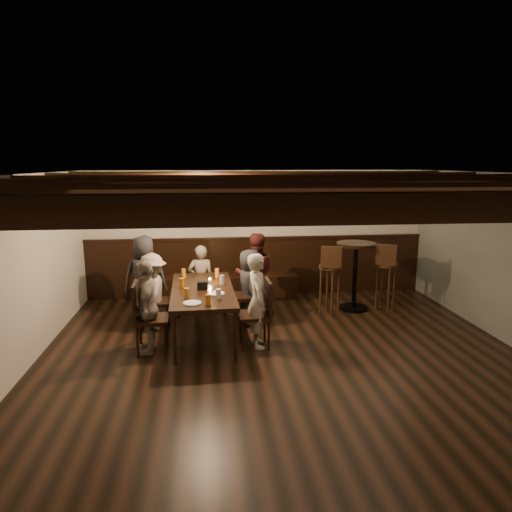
{
  "coord_description": "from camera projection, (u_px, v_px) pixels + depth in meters",
  "views": [
    {
      "loc": [
        -1.0,
        -5.14,
        2.54
      ],
      "look_at": [
        -0.28,
        1.3,
        1.21
      ],
      "focal_mm": 32.0,
      "sensor_mm": 36.0,
      "label": 1
    }
  ],
  "objects": [
    {
      "name": "room",
      "position": [
        250.0,
        253.0,
        7.53
      ],
      "size": [
        7.0,
        7.0,
        7.0
      ],
      "color": "black",
      "rests_on": "ground"
    },
    {
      "name": "dining_table",
      "position": [
        203.0,
        293.0,
        6.64
      ],
      "size": [
        0.95,
        2.0,
        0.74
      ],
      "rotation": [
        0.0,
        0.0,
        0.03
      ],
      "color": "black",
      "rests_on": "floor"
    },
    {
      "name": "chair_left_near",
      "position": [
        156.0,
        311.0,
        7.06
      ],
      "size": [
        0.42,
        0.42,
        0.9
      ],
      "rotation": [
        0.0,
        0.0,
        -1.54
      ],
      "color": "black",
      "rests_on": "floor"
    },
    {
      "name": "chair_left_far",
      "position": [
        151.0,
        331.0,
        6.18
      ],
      "size": [
        0.46,
        0.46,
        0.98
      ],
      "rotation": [
        0.0,
        0.0,
        -1.54
      ],
      "color": "black",
      "rests_on": "floor"
    },
    {
      "name": "chair_right_near",
      "position": [
        248.0,
        306.0,
        7.25
      ],
      "size": [
        0.46,
        0.46,
        0.98
      ],
      "rotation": [
        0.0,
        0.0,
        1.6
      ],
      "color": "black",
      "rests_on": "floor"
    },
    {
      "name": "chair_right_far",
      "position": [
        256.0,
        326.0,
        6.38
      ],
      "size": [
        0.45,
        0.45,
        0.95
      ],
      "rotation": [
        0.0,
        0.0,
        1.6
      ],
      "color": "black",
      "rests_on": "floor"
    },
    {
      "name": "person_bench_left",
      "position": [
        145.0,
        278.0,
        7.38
      ],
      "size": [
        0.7,
        0.47,
        1.41
      ],
      "primitive_type": "imported",
      "rotation": [
        0.0,
        0.0,
        3.17
      ],
      "color": "#2B2A2D",
      "rests_on": "floor"
    },
    {
      "name": "person_bench_centre",
      "position": [
        201.0,
        280.0,
        7.67
      ],
      "size": [
        0.44,
        0.3,
        1.2
      ],
      "primitive_type": "imported",
      "rotation": [
        0.0,
        0.0,
        3.17
      ],
      "color": "gray",
      "rests_on": "floor"
    },
    {
      "name": "person_bench_right",
      "position": [
        255.0,
        274.0,
        7.63
      ],
      "size": [
        0.7,
        0.55,
        1.4
      ],
      "primitive_type": "imported",
      "rotation": [
        0.0,
        0.0,
        3.17
      ],
      "color": "#551E1D",
      "rests_on": "floor"
    },
    {
      "name": "person_left_near",
      "position": [
        153.0,
        292.0,
        6.99
      ],
      "size": [
        0.47,
        0.78,
        1.19
      ],
      "primitive_type": "imported",
      "rotation": [
        0.0,
        0.0,
        -1.54
      ],
      "color": "gray",
      "rests_on": "floor"
    },
    {
      "name": "person_left_far",
      "position": [
        147.0,
        307.0,
        6.11
      ],
      "size": [
        0.33,
        0.76,
        1.28
      ],
      "primitive_type": "imported",
      "rotation": [
        0.0,
        0.0,
        -1.54
      ],
      "color": "gray",
      "rests_on": "floor"
    },
    {
      "name": "person_right_near",
      "position": [
        250.0,
        287.0,
        7.19
      ],
      "size": [
        0.4,
        0.61,
        1.22
      ],
      "primitive_type": "imported",
      "rotation": [
        0.0,
        0.0,
        1.6
      ],
      "color": "#252527",
      "rests_on": "floor"
    },
    {
      "name": "person_right_far",
      "position": [
        258.0,
        300.0,
        6.31
      ],
      "size": [
        0.33,
        0.49,
        1.33
      ],
      "primitive_type": "imported",
      "rotation": [
        0.0,
        0.0,
        1.6
      ],
      "color": "#BCB59F",
      "rests_on": "floor"
    },
    {
      "name": "pint_a",
      "position": [
        184.0,
        273.0,
        7.25
      ],
      "size": [
        0.07,
        0.07,
        0.14
      ],
      "primitive_type": "cylinder",
      "color": "#BF7219",
      "rests_on": "dining_table"
    },
    {
      "name": "pint_b",
      "position": [
        217.0,
        273.0,
        7.28
      ],
      "size": [
        0.07,
        0.07,
        0.14
      ],
      "primitive_type": "cylinder",
      "color": "#BF7219",
      "rests_on": "dining_table"
    },
    {
      "name": "pint_c",
      "position": [
        182.0,
        283.0,
        6.67
      ],
      "size": [
        0.07,
        0.07,
        0.14
      ],
      "primitive_type": "cylinder",
      "color": "#BF7219",
      "rests_on": "dining_table"
    },
    {
      "name": "pint_d",
      "position": [
        222.0,
        280.0,
        6.85
      ],
      "size": [
        0.07,
        0.07,
        0.14
      ],
      "primitive_type": "cylinder",
      "color": "silver",
      "rests_on": "dining_table"
    },
    {
      "name": "pint_e",
      "position": [
        187.0,
        293.0,
        6.15
      ],
      "size": [
        0.07,
        0.07,
        0.14
      ],
      "primitive_type": "cylinder",
      "color": "#BF7219",
      "rests_on": "dining_table"
    },
    {
      "name": "pint_f",
      "position": [
        218.0,
        294.0,
        6.11
      ],
      "size": [
        0.07,
        0.07,
        0.14
      ],
      "primitive_type": "cylinder",
      "color": "silver",
      "rests_on": "dining_table"
    },
    {
      "name": "pint_g",
      "position": [
        208.0,
        300.0,
        5.84
      ],
      "size": [
        0.07,
        0.07,
        0.14
      ],
      "primitive_type": "cylinder",
      "color": "#BF7219",
      "rests_on": "dining_table"
    },
    {
      "name": "plate_near",
      "position": [
        192.0,
        303.0,
        5.93
      ],
      "size": [
        0.24,
        0.24,
        0.01
      ],
      "primitive_type": "cylinder",
      "color": "white",
      "rests_on": "dining_table"
    },
    {
      "name": "plate_far",
      "position": [
        216.0,
        293.0,
        6.36
      ],
      "size": [
        0.24,
        0.24,
        0.01
      ],
      "primitive_type": "cylinder",
      "color": "white",
      "rests_on": "dining_table"
    },
    {
      "name": "condiment_caddy",
      "position": [
        202.0,
        285.0,
        6.57
      ],
      "size": [
        0.15,
        0.1,
        0.12
      ],
      "primitive_type": "cube",
      "color": "black",
      "rests_on": "dining_table"
    },
    {
      "name": "candle",
      "position": [
        210.0,
        281.0,
        6.93
      ],
      "size": [
        0.05,
        0.05,
        0.05
      ],
      "primitive_type": "cylinder",
      "color": "beige",
      "rests_on": "dining_table"
    },
    {
      "name": "high_top_table",
      "position": [
        355.0,
        266.0,
        7.9
      ],
      "size": [
        0.67,
        0.67,
        1.19
      ],
      "color": "black",
      "rests_on": "floor"
    },
    {
      "name": "bar_stool_left",
      "position": [
        330.0,
        289.0,
        7.71
      ],
      "size": [
        0.4,
        0.42,
        1.21
      ],
      "rotation": [
        0.0,
        0.0,
        -0.23
      ],
      "color": "#321A10",
      "rests_on": "floor"
    },
    {
      "name": "bar_stool_right",
      "position": [
        385.0,
        286.0,
        7.87
      ],
      "size": [
        0.43,
        0.44,
        1.21
      ],
      "rotation": [
        0.0,
        0.0,
        -0.49
      ],
      "color": "#321A10",
      "rests_on": "floor"
    }
  ]
}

